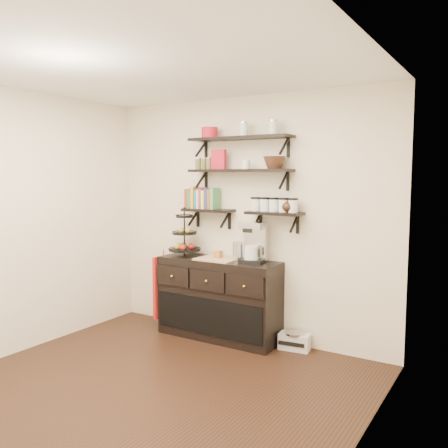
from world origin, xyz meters
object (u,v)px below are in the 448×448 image
at_px(coffee_maker, 254,243).
at_px(sideboard, 219,298).
at_px(radio, 294,341).
at_px(fruit_stand, 185,240).

bearing_deg(coffee_maker, sideboard, 175.29).
relative_size(sideboard, radio, 4.13).
height_order(coffee_maker, radio, coffee_maker).
height_order(sideboard, fruit_stand, fruit_stand).
bearing_deg(fruit_stand, radio, 4.01).
xyz_separation_m(fruit_stand, radio, (1.35, 0.09, -0.99)).
distance_m(coffee_maker, radio, 1.12).
distance_m(sideboard, fruit_stand, 0.79).
bearing_deg(fruit_stand, sideboard, -0.50).
xyz_separation_m(fruit_stand, coffee_maker, (0.89, 0.03, 0.02)).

